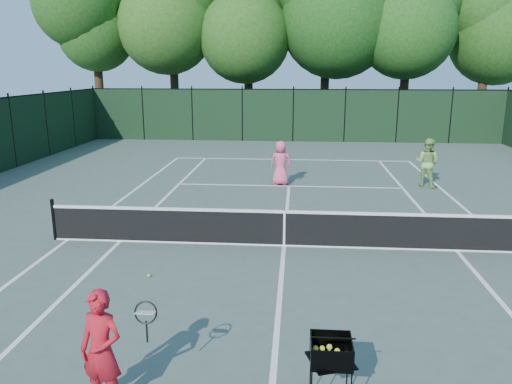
# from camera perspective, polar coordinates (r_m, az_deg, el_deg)

# --- Properties ---
(ground) EXTENTS (90.00, 90.00, 0.00)m
(ground) POSITION_cam_1_polar(r_m,az_deg,el_deg) (12.29, 3.22, -6.18)
(ground) COLOR #47564C
(ground) RESTS_ON ground
(sideline_doubles_left) EXTENTS (0.10, 23.77, 0.01)m
(sideline_doubles_left) POSITION_cam_1_polar(r_m,az_deg,el_deg) (13.57, -20.72, -5.12)
(sideline_doubles_left) COLOR white
(sideline_doubles_left) RESTS_ON ground
(sideline_singles_left) EXTENTS (0.10, 23.77, 0.01)m
(sideline_singles_left) POSITION_cam_1_polar(r_m,az_deg,el_deg) (13.05, -15.25, -5.45)
(sideline_singles_left) COLOR white
(sideline_singles_left) RESTS_ON ground
(sideline_singles_right) EXTENTS (0.10, 23.77, 0.01)m
(sideline_singles_right) POSITION_cam_1_polar(r_m,az_deg,el_deg) (12.87, 21.97, -6.26)
(sideline_singles_right) COLOR white
(sideline_singles_right) RESTS_ON ground
(baseline_far) EXTENTS (10.97, 0.10, 0.01)m
(baseline_far) POSITION_cam_1_polar(r_m,az_deg,el_deg) (23.80, 4.04, 3.72)
(baseline_far) COLOR white
(baseline_far) RESTS_ON ground
(service_line_far) EXTENTS (8.23, 0.10, 0.01)m
(service_line_far) POSITION_cam_1_polar(r_m,az_deg,el_deg) (18.43, 3.79, 0.69)
(service_line_far) COLOR white
(service_line_far) RESTS_ON ground
(center_service_line) EXTENTS (0.10, 12.80, 0.01)m
(center_service_line) POSITION_cam_1_polar(r_m,az_deg,el_deg) (12.29, 3.22, -6.17)
(center_service_line) COLOR white
(center_service_line) RESTS_ON ground
(tennis_net) EXTENTS (11.69, 0.09, 1.06)m
(tennis_net) POSITION_cam_1_polar(r_m,az_deg,el_deg) (12.13, 3.25, -4.07)
(tennis_net) COLOR black
(tennis_net) RESTS_ON ground
(fence_far) EXTENTS (24.00, 0.05, 3.00)m
(fence_far) POSITION_cam_1_polar(r_m,az_deg,el_deg) (29.66, 4.27, 8.67)
(fence_far) COLOR black
(fence_far) RESTS_ON ground
(tree_0) EXTENTS (6.40, 6.40, 13.14)m
(tree_0) POSITION_cam_1_polar(r_m,az_deg,el_deg) (35.82, -18.11, 19.64)
(tree_0) COLOR black
(tree_0) RESTS_ON ground
(tree_2) EXTENTS (6.00, 6.00, 12.40)m
(tree_2) POSITION_cam_1_polar(r_m,az_deg,el_deg) (33.67, -0.89, 19.95)
(tree_2) COLOR black
(tree_2) RESTS_ON ground
(tree_4) EXTENTS (6.20, 6.20, 12.97)m
(tree_4) POSITION_cam_1_polar(r_m,az_deg,el_deg) (34.03, 17.20, 20.00)
(tree_4) COLOR black
(tree_4) RESTS_ON ground
(tree_5) EXTENTS (5.80, 5.80, 12.23)m
(tree_5) POSITION_cam_1_polar(r_m,az_deg,el_deg) (35.79, 25.23, 18.31)
(tree_5) COLOR black
(tree_5) RESTS_ON ground
(coach) EXTENTS (1.00, 0.54, 1.59)m
(coach) POSITION_cam_1_polar(r_m,az_deg,el_deg) (6.83, -17.21, -16.89)
(coach) COLOR red
(coach) RESTS_ON ground
(player_pink) EXTENTS (0.86, 0.61, 1.65)m
(player_pink) POSITION_cam_1_polar(r_m,az_deg,el_deg) (18.47, 2.86, 3.33)
(player_pink) COLOR #EC5382
(player_pink) RESTS_ON ground
(player_green) EXTENTS (1.10, 1.05, 1.78)m
(player_green) POSITION_cam_1_polar(r_m,az_deg,el_deg) (19.17, 18.98, 3.18)
(player_green) COLOR #92C060
(player_green) RESTS_ON ground
(ball_hopper) EXTENTS (0.65, 0.65, 0.99)m
(ball_hopper) POSITION_cam_1_polar(r_m,az_deg,el_deg) (6.54, 8.58, -17.60)
(ball_hopper) COLOR black
(ball_hopper) RESTS_ON ground
(loose_ball_midcourt) EXTENTS (0.07, 0.07, 0.07)m
(loose_ball_midcourt) POSITION_cam_1_polar(r_m,az_deg,el_deg) (10.76, -12.13, -9.32)
(loose_ball_midcourt) COLOR #C8D42B
(loose_ball_midcourt) RESTS_ON ground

